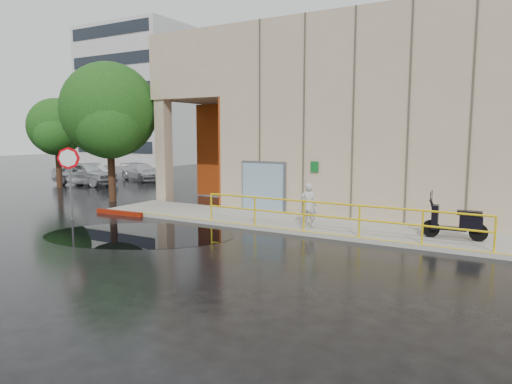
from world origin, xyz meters
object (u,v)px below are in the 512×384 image
Objects in this scene: car_c at (142,172)px; tree_far at (56,129)px; stop_sign at (69,168)px; car_b at (92,173)px; red_curb at (119,213)px; person at (308,205)px; tree_near at (109,114)px; scooter at (456,212)px; car_a at (85,173)px.

tree_far is (-1.19, -6.12, 3.08)m from car_c.
stop_sign reaches higher than car_b.
car_c is at bearing 130.09° from red_curb.
person is 19.49m from tree_far.
car_c is (1.99, 2.86, -0.05)m from car_b.
car_c is 0.62× the size of tree_near.
scooter is at bearing -94.44° from car_c.
scooter is 25.26m from car_b.
stop_sign is 0.51× the size of tree_far.
car_a reaches higher than red_curb.
red_curb is at bearing 53.25° from stop_sign.
car_b reaches higher than car_c.
car_c is at bearing 152.96° from scooter.
scooter is at bearing 6.66° from red_curb.
car_b is 10.82m from tree_near.
car_b is at bearing -37.21° from person.
stop_sign is 0.63× the size of car_a.
red_curb is 14.68m from car_c.
tree_near is at bearing -127.25° from car_a.
stop_sign is at bearing 0.21° from person.
scooter is 0.67× the size of stop_sign.
person is 0.65× the size of red_curb.
scooter is 23.94m from car_a.
stop_sign is 13.07m from car_a.
tree_far is (-7.53, 2.59, -0.65)m from tree_near.
tree_near is at bearing 140.96° from red_curb.
tree_near reaches higher than car_c.
red_curb is (-12.87, -1.50, -0.90)m from scooter.
red_curb is (0.77, 1.75, -1.98)m from stop_sign.
tree_far is at bearing 167.78° from scooter.
scooter reaches higher than car_a.
car_b is at bearing 103.81° from tree_far.
tree_near is (8.33, -5.85, 3.67)m from car_b.
stop_sign reaches higher than person.
tree_far is at bearing 161.02° from tree_near.
person is 0.34× the size of car_a.
scooter is at bearing 170.44° from person.
tree_far reaches higher than stop_sign.
tree_near reaches higher than car_b.
car_a is at bearing 124.97° from stop_sign.
tree_near reaches higher than tree_far.
tree_far is at bearing 154.35° from red_curb.
tree_near is 7.99m from tree_far.
car_b is at bearing 28.54° from car_a.
car_a is 9.29m from tree_near.
tree_near is (-2.33, 4.27, 2.28)m from stop_sign.
car_b is 4.52m from tree_far.
car_c reaches higher than red_curb.
car_b is (-24.30, 6.86, -0.32)m from scooter.
tree_far reaches higher than scooter.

